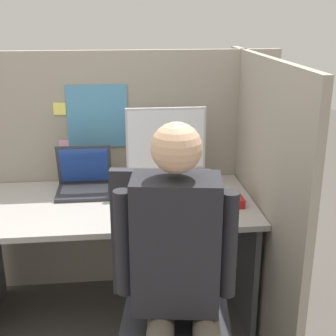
{
  "coord_description": "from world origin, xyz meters",
  "views": [
    {
      "loc": [
        0.05,
        -1.99,
        1.71
      ],
      "look_at": [
        0.28,
        0.19,
        0.97
      ],
      "focal_mm": 50.0,
      "sensor_mm": 36.0,
      "label": 1
    }
  ],
  "objects_px": {
    "stapler": "(238,200)",
    "person": "(179,269)",
    "office_chair": "(169,297)",
    "monitor": "(166,143)",
    "carrot_toy": "(158,217)",
    "paper_box": "(166,183)",
    "laptop": "(84,183)"
  },
  "relations": [
    {
      "from": "monitor",
      "to": "laptop",
      "type": "bearing_deg",
      "value": -177.3
    },
    {
      "from": "person",
      "to": "monitor",
      "type": "bearing_deg",
      "value": 87.2
    },
    {
      "from": "stapler",
      "to": "monitor",
      "type": "bearing_deg",
      "value": 141.93
    },
    {
      "from": "stapler",
      "to": "office_chair",
      "type": "distance_m",
      "value": 0.73
    },
    {
      "from": "monitor",
      "to": "stapler",
      "type": "xyz_separation_m",
      "value": [
        0.36,
        -0.28,
        -0.25
      ]
    },
    {
      "from": "carrot_toy",
      "to": "person",
      "type": "xyz_separation_m",
      "value": [
        0.04,
        -0.54,
        0.02
      ]
    },
    {
      "from": "laptop",
      "to": "office_chair",
      "type": "xyz_separation_m",
      "value": [
        0.4,
        -0.81,
        -0.24
      ]
    },
    {
      "from": "person",
      "to": "office_chair",
      "type": "bearing_deg",
      "value": 98.28
    },
    {
      "from": "paper_box",
      "to": "office_chair",
      "type": "xyz_separation_m",
      "value": [
        -0.07,
        -0.83,
        -0.21
      ]
    },
    {
      "from": "paper_box",
      "to": "monitor",
      "type": "distance_m",
      "value": 0.25
    },
    {
      "from": "laptop",
      "to": "person",
      "type": "bearing_deg",
      "value": -66.45
    },
    {
      "from": "paper_box",
      "to": "monitor",
      "type": "height_order",
      "value": "monitor"
    },
    {
      "from": "paper_box",
      "to": "carrot_toy",
      "type": "relative_size",
      "value": 2.58
    },
    {
      "from": "paper_box",
      "to": "stapler",
      "type": "bearing_deg",
      "value": -37.79
    },
    {
      "from": "person",
      "to": "carrot_toy",
      "type": "bearing_deg",
      "value": 94.08
    },
    {
      "from": "carrot_toy",
      "to": "person",
      "type": "bearing_deg",
      "value": -85.92
    },
    {
      "from": "paper_box",
      "to": "stapler",
      "type": "distance_m",
      "value": 0.46
    },
    {
      "from": "paper_box",
      "to": "office_chair",
      "type": "distance_m",
      "value": 0.86
    },
    {
      "from": "monitor",
      "to": "person",
      "type": "distance_m",
      "value": 1.02
    },
    {
      "from": "laptop",
      "to": "office_chair",
      "type": "relative_size",
      "value": 0.29
    },
    {
      "from": "stapler",
      "to": "laptop",
      "type": "bearing_deg",
      "value": 162.61
    },
    {
      "from": "monitor",
      "to": "carrot_toy",
      "type": "bearing_deg",
      "value": -100.86
    },
    {
      "from": "laptop",
      "to": "person",
      "type": "relative_size",
      "value": 0.23
    },
    {
      "from": "paper_box",
      "to": "person",
      "type": "relative_size",
      "value": 0.26
    },
    {
      "from": "monitor",
      "to": "stapler",
      "type": "relative_size",
      "value": 2.89
    },
    {
      "from": "carrot_toy",
      "to": "paper_box",
      "type": "bearing_deg",
      "value": 79.08
    },
    {
      "from": "stapler",
      "to": "carrot_toy",
      "type": "bearing_deg",
      "value": -159.2
    },
    {
      "from": "laptop",
      "to": "paper_box",
      "type": "bearing_deg",
      "value": 2.37
    },
    {
      "from": "monitor",
      "to": "stapler",
      "type": "height_order",
      "value": "monitor"
    },
    {
      "from": "carrot_toy",
      "to": "office_chair",
      "type": "bearing_deg",
      "value": -87.74
    },
    {
      "from": "stapler",
      "to": "person",
      "type": "bearing_deg",
      "value": -120.03
    },
    {
      "from": "monitor",
      "to": "stapler",
      "type": "distance_m",
      "value": 0.52
    }
  ]
}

